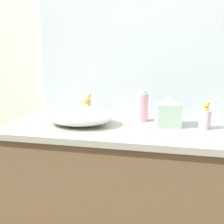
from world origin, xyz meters
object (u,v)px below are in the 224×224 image
soap_dispenser (205,118)px  lotion_bottle (142,106)px  sink_basin (79,116)px  tissue_box (168,113)px

soap_dispenser → lotion_bottle: size_ratio=0.82×
sink_basin → lotion_bottle: lotion_bottle is taller
lotion_bottle → tissue_box: lotion_bottle is taller
soap_dispenser → lotion_bottle: (-0.35, 0.10, 0.03)m
sink_basin → soap_dispenser: size_ratio=2.55×
lotion_bottle → tissue_box: bearing=-27.6°
lotion_bottle → sink_basin: bearing=-155.1°
sink_basin → lotion_bottle: (0.34, 0.16, 0.04)m
soap_dispenser → tissue_box: bearing=173.7°
sink_basin → soap_dispenser: (0.69, 0.06, 0.01)m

